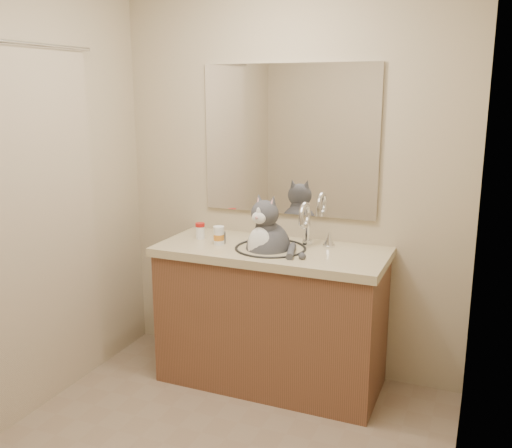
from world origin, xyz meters
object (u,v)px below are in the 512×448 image
(pill_bottle_redcap, at_px, (200,231))
(grey_canister, at_px, (222,238))
(cat, at_px, (268,247))
(pill_bottle_orange, at_px, (219,236))

(pill_bottle_redcap, relative_size, grey_canister, 1.44)
(cat, distance_m, pill_bottle_orange, 0.31)
(cat, bearing_deg, pill_bottle_orange, -164.93)
(cat, distance_m, grey_canister, 0.30)
(pill_bottle_redcap, distance_m, pill_bottle_orange, 0.18)
(cat, xyz_separation_m, grey_canister, (-0.30, 0.01, 0.02))
(pill_bottle_orange, bearing_deg, pill_bottle_redcap, 155.31)
(pill_bottle_redcap, distance_m, grey_canister, 0.18)
(pill_bottle_redcap, bearing_deg, cat, -6.46)
(cat, xyz_separation_m, pill_bottle_orange, (-0.30, -0.02, 0.04))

